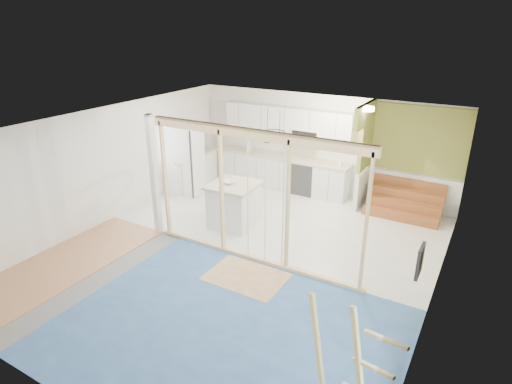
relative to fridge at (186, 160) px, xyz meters
The scene contains 15 objects.
room 3.76m from the fridge, 35.58° to the right, with size 7.01×8.01×2.61m.
floor_overlays 3.87m from the fridge, 34.18° to the right, with size 7.00×8.00×0.03m.
stud_frame 3.59m from the fridge, 38.15° to the right, with size 4.66×0.14×2.60m.
base_cabinets 1.91m from the fridge, 39.48° to the left, with size 4.45×2.24×0.93m.
upper_cabinets 2.89m from the fridge, 36.60° to the left, with size 3.60×0.41×0.85m.
green_partition 5.30m from the fridge, 16.22° to the left, with size 2.25×1.51×2.60m.
pot_rack 2.96m from the fridge, ahead, with size 0.52×0.52×0.72m.
sheathing_panel 7.76m from the fridge, 32.64° to the right, with size 0.02×4.00×2.60m, color tan.
electrical_panel 7.43m from the fridge, 28.93° to the right, with size 0.04×0.30×0.40m, color #35353A.
ceiling_light 4.80m from the fridge, 10.48° to the left, with size 0.32×0.32×0.08m, color #FFEABF.
fridge is the anchor object (origin of this frame).
island 2.48m from the fridge, 26.22° to the right, with size 1.08×1.08×1.00m.
bowl 2.38m from the fridge, 27.63° to the right, with size 0.25×0.25×0.06m, color silver.
soap_bottle_a 1.81m from the fridge, 52.37° to the left, with size 0.13×0.13×0.33m, color #B3B5C7.
soap_bottle_b 4.01m from the fridge, 20.92° to the left, with size 0.08×0.08×0.17m, color white.
Camera 1 is at (3.95, -6.21, 4.32)m, focal length 30.00 mm.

